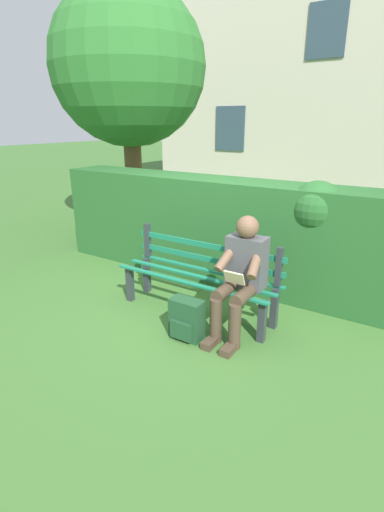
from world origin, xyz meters
TOP-DOWN VIEW (x-y plane):
  - ground at (0.00, 0.00)m, footprint 60.00×60.00m
  - park_bench at (0.00, -0.06)m, footprint 1.82×0.47m
  - person_seated at (-0.56, 0.10)m, footprint 0.44×0.73m
  - hedge_backdrop at (0.42, -1.04)m, footprint 4.61×0.71m
  - tree at (3.13, -2.56)m, footprint 2.91×2.77m
  - building_facade at (0.81, -8.48)m, footprint 9.76×3.05m
  - backpack at (-0.19, 0.49)m, footprint 0.33×0.24m

SIDE VIEW (x-z plane):
  - ground at x=0.00m, z-range 0.00..0.00m
  - backpack at x=-0.19m, z-range 0.00..0.40m
  - park_bench at x=0.00m, z-range 0.00..0.86m
  - person_seated at x=-0.56m, z-range 0.04..1.22m
  - hedge_backdrop at x=0.42m, z-range -0.01..1.41m
  - tree at x=3.13m, z-range 0.71..5.02m
  - building_facade at x=0.81m, z-range 0.00..6.47m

